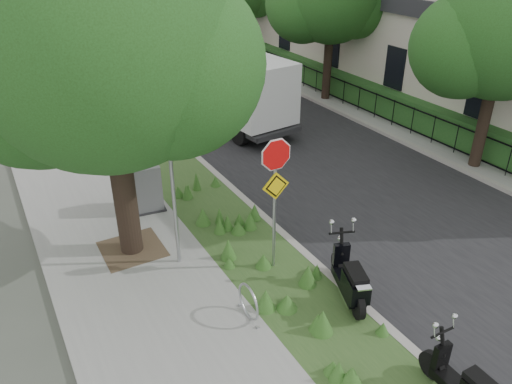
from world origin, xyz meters
TOP-DOWN VIEW (x-y plane):
  - ground at (0.00, 0.00)m, footprint 120.00×120.00m
  - sidewalk_near at (-4.25, 10.00)m, footprint 3.50×60.00m
  - verge at (-1.50, 10.00)m, footprint 2.00×60.00m
  - kerb_near at (-0.50, 10.00)m, footprint 0.20×60.00m
  - road at (3.00, 10.00)m, footprint 7.00×60.00m
  - kerb_far at (6.50, 10.00)m, footprint 0.20×60.00m
  - footpath_far at (8.20, 10.00)m, footprint 3.20×60.00m
  - street_tree_main at (-4.08, 2.86)m, footprint 6.21×5.54m
  - bare_post at (-3.20, 1.80)m, footprint 0.08×0.08m
  - bike_hoop at (-2.70, -0.60)m, footprint 0.06×0.78m
  - sign_assembly at (-1.40, 0.58)m, footprint 0.94×0.08m
  - fence_far at (7.20, 10.00)m, footprint 0.04×24.00m
  - hedge_far at (7.90, 10.00)m, footprint 1.00×24.00m
  - far_tree_a at (6.94, 2.05)m, footprint 4.60×4.10m
  - scooter_far at (-0.67, -1.22)m, footprint 0.84×1.81m
  - box_truck at (2.10, 8.97)m, footprint 2.64×5.44m
  - utility_cabinet at (-3.09, 4.45)m, footprint 1.03×0.75m

SIDE VIEW (x-z plane):
  - ground at x=0.00m, z-range 0.00..0.00m
  - road at x=3.00m, z-range 0.00..0.01m
  - sidewalk_near at x=-4.25m, z-range 0.00..0.12m
  - verge at x=-1.50m, z-range 0.00..0.12m
  - footpath_far at x=8.20m, z-range 0.00..0.12m
  - kerb_near at x=-0.50m, z-range 0.00..0.13m
  - kerb_far at x=6.50m, z-range 0.00..0.13m
  - bike_hoop at x=-2.70m, z-range 0.11..0.88m
  - scooter_far at x=-0.67m, z-range 0.11..1.01m
  - fence_far at x=7.20m, z-range 0.17..1.17m
  - hedge_far at x=7.90m, z-range 0.12..1.22m
  - utility_cabinet at x=-3.09m, z-range 0.09..1.38m
  - box_truck at x=2.10m, z-range 0.36..2.73m
  - bare_post at x=-3.20m, z-range 0.12..4.12m
  - sign_assembly at x=-1.40m, z-range 0.72..3.94m
  - far_tree_a at x=6.94m, z-range 1.02..7.24m
  - street_tree_main at x=-4.08m, z-range 0.97..8.63m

